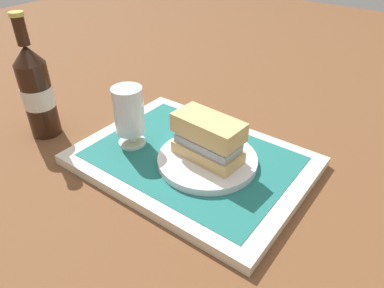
{
  "coord_description": "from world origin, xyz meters",
  "views": [
    {
      "loc": [
        -0.34,
        0.46,
        0.44
      ],
      "look_at": [
        0.0,
        0.0,
        0.05
      ],
      "focal_mm": 33.6,
      "sensor_mm": 36.0,
      "label": 1
    }
  ],
  "objects_px": {
    "plate": "(207,160)",
    "beer_glass": "(129,115)",
    "sandwich": "(206,137)",
    "beer_bottle": "(37,91)"
  },
  "relations": [
    {
      "from": "plate",
      "to": "beer_glass",
      "type": "relative_size",
      "value": 1.52
    },
    {
      "from": "sandwich",
      "to": "beer_bottle",
      "type": "distance_m",
      "value": 0.38
    },
    {
      "from": "plate",
      "to": "beer_glass",
      "type": "height_order",
      "value": "beer_glass"
    },
    {
      "from": "plate",
      "to": "sandwich",
      "type": "relative_size",
      "value": 1.4
    },
    {
      "from": "beer_glass",
      "to": "sandwich",
      "type": "bearing_deg",
      "value": -166.79
    },
    {
      "from": "beer_glass",
      "to": "beer_bottle",
      "type": "relative_size",
      "value": 0.47
    },
    {
      "from": "plate",
      "to": "sandwich",
      "type": "distance_m",
      "value": 0.05
    },
    {
      "from": "beer_glass",
      "to": "beer_bottle",
      "type": "height_order",
      "value": "beer_bottle"
    },
    {
      "from": "sandwich",
      "to": "beer_glass",
      "type": "height_order",
      "value": "beer_glass"
    },
    {
      "from": "sandwich",
      "to": "beer_bottle",
      "type": "xyz_separation_m",
      "value": [
        0.37,
        0.1,
        0.03
      ]
    }
  ]
}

